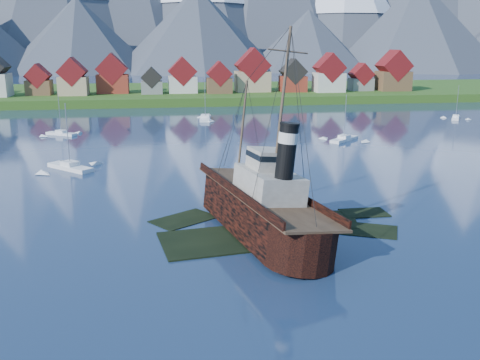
{
  "coord_description": "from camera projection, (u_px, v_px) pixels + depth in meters",
  "views": [
    {
      "loc": [
        -11.7,
        -59.82,
        22.15
      ],
      "look_at": [
        -1.69,
        6.0,
        5.0
      ],
      "focal_mm": 40.0,
      "sensor_mm": 36.0,
      "label": 1
    }
  ],
  "objects": [
    {
      "name": "seawall",
      "position": [
        192.0,
        107.0,
        190.87
      ],
      "size": [
        600.0,
        2.5,
        2.0
      ],
      "primitive_type": "cube",
      "color": "#3F3D38",
      "rests_on": "ground"
    },
    {
      "name": "ground",
      "position": [
        261.0,
        232.0,
        64.5
      ],
      "size": [
        1400.0,
        1400.0,
        0.0
      ],
      "primitive_type": "plane",
      "color": "#1B2E4D",
      "rests_on": "ground"
    },
    {
      "name": "sailboat_f",
      "position": [
        344.0,
        140.0,
        124.25
      ],
      "size": [
        8.62,
        8.22,
        11.22
      ],
      "rotation": [
        0.0,
        0.0,
        -0.83
      ],
      "color": "white",
      "rests_on": "ground"
    },
    {
      "name": "sailboat_c",
      "position": [
        61.0,
        134.0,
        131.83
      ],
      "size": [
        7.97,
        5.98,
        10.45
      ],
      "rotation": [
        0.0,
        0.0,
        1.02
      ],
      "color": "white",
      "rests_on": "ground"
    },
    {
      "name": "tugboat_wreck",
      "position": [
        256.0,
        203.0,
        65.08
      ],
      "size": [
        7.42,
        31.98,
        25.34
      ],
      "rotation": [
        0.0,
        0.1,
        0.21
      ],
      "color": "black",
      "rests_on": "ground"
    },
    {
      "name": "sailboat_e",
      "position": [
        205.0,
        119.0,
        158.14
      ],
      "size": [
        4.28,
        11.46,
        12.97
      ],
      "rotation": [
        0.0,
        0.0,
        -0.14
      ],
      "color": "white",
      "rests_on": "ground"
    },
    {
      "name": "shore_bank",
      "position": [
        186.0,
        96.0,
        227.25
      ],
      "size": [
        600.0,
        80.0,
        3.2
      ],
      "primitive_type": "cube",
      "color": "#274E16",
      "rests_on": "ground"
    },
    {
      "name": "sailboat_d",
      "position": [
        456.0,
        118.0,
        159.64
      ],
      "size": [
        5.74,
        7.51,
        10.48
      ],
      "rotation": [
        0.0,
        0.0,
        -0.57
      ],
      "color": "white",
      "rests_on": "ground"
    },
    {
      "name": "town",
      "position": [
        101.0,
        78.0,
        203.13
      ],
      "size": [
        250.96,
        16.69,
        17.3
      ],
      "color": "maroon",
      "rests_on": "ground"
    },
    {
      "name": "shoal",
      "position": [
        272.0,
        228.0,
        66.91
      ],
      "size": [
        31.71,
        21.24,
        1.14
      ],
      "color": "black",
      "rests_on": "ground"
    },
    {
      "name": "sailboat_a",
      "position": [
        70.0,
        168.0,
        96.16
      ],
      "size": [
        8.96,
        9.05,
        12.44
      ],
      "rotation": [
        0.0,
        0.0,
        0.78
      ],
      "color": "white",
      "rests_on": "ground"
    }
  ]
}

